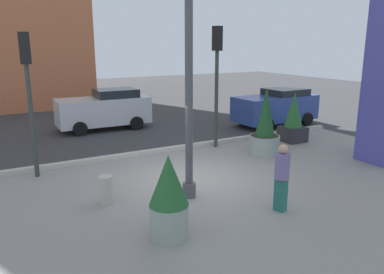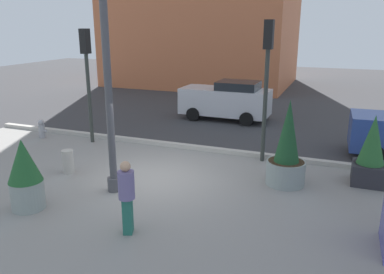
{
  "view_description": "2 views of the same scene",
  "coord_description": "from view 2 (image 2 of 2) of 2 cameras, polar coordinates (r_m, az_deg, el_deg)",
  "views": [
    {
      "loc": [
        -5.24,
        -9.62,
        4.05
      ],
      "look_at": [
        0.82,
        1.26,
        0.97
      ],
      "focal_mm": 35.87,
      "sensor_mm": 36.0,
      "label": 1
    },
    {
      "loc": [
        5.06,
        -9.75,
        4.52
      ],
      "look_at": [
        0.89,
        0.96,
        1.15
      ],
      "focal_mm": 36.37,
      "sensor_mm": 36.0,
      "label": 2
    }
  ],
  "objects": [
    {
      "name": "lamp_post",
      "position": [
        10.4,
        -12.22,
        7.75
      ],
      "size": [
        0.44,
        0.44,
        6.23
      ],
      "color": "#4C4C51",
      "rests_on": "ground_plane"
    },
    {
      "name": "concrete_bollard",
      "position": [
        12.75,
        -17.71,
        -3.46
      ],
      "size": [
        0.36,
        0.36,
        0.75
      ],
      "primitive_type": "cylinder",
      "color": "#B2ADA3",
      "rests_on": "ground_plane"
    },
    {
      "name": "plaza_pavement",
      "position": [
        10.3,
        -10.83,
        -10.01
      ],
      "size": [
        18.0,
        10.0,
        0.02
      ],
      "primitive_type": "cube",
      "color": "gray",
      "rests_on": "ground_plane"
    },
    {
      "name": "potted_plant_curbside",
      "position": [
        12.27,
        24.78,
        -2.25
      ],
      "size": [
        0.93,
        0.93,
        2.07
      ],
      "color": "#2D2D33",
      "rests_on": "ground_plane"
    },
    {
      "name": "curb_strip",
      "position": [
        14.52,
        -0.19,
        -1.47
      ],
      "size": [
        18.0,
        0.24,
        0.16
      ],
      "primitive_type": "cube",
      "color": "#B7B2A8",
      "rests_on": "ground_plane"
    },
    {
      "name": "ground_plane",
      "position": [
        15.33,
        1.01,
        -0.82
      ],
      "size": [
        60.0,
        60.0,
        0.0
      ],
      "primitive_type": "plane",
      "color": "#38383A"
    },
    {
      "name": "fire_hydrant",
      "position": [
        17.04,
        -21.18,
        1.1
      ],
      "size": [
        0.36,
        0.26,
        0.75
      ],
      "color": "#99999E",
      "rests_on": "ground_plane"
    },
    {
      "name": "traffic_light_corner",
      "position": [
        15.32,
        -15.13,
        9.89
      ],
      "size": [
        0.28,
        0.42,
        4.34
      ],
      "color": "#333833",
      "rests_on": "ground_plane"
    },
    {
      "name": "traffic_light_far_side",
      "position": [
        12.83,
        10.94,
        9.79
      ],
      "size": [
        0.28,
        0.42,
        4.64
      ],
      "color": "#333833",
      "rests_on": "ground_plane"
    },
    {
      "name": "car_far_lane",
      "position": [
        18.93,
        5.06,
        5.41
      ],
      "size": [
        4.29,
        2.03,
        1.89
      ],
      "color": "silver",
      "rests_on": "ground_plane"
    },
    {
      "name": "potted_plant_near_left",
      "position": [
        11.43,
        13.74,
        -2.15
      ],
      "size": [
        1.12,
        1.12,
        2.51
      ],
      "color": "gray",
      "rests_on": "ground_plane"
    },
    {
      "name": "pedestrian_by_curb",
      "position": [
        8.67,
        -9.56,
        -8.24
      ],
      "size": [
        0.46,
        0.46,
        1.71
      ],
      "color": "#236656",
      "rests_on": "ground_plane"
    },
    {
      "name": "potted_plant_by_pillar",
      "position": [
        10.51,
        -23.28,
        -5.08
      ],
      "size": [
        0.84,
        0.84,
        1.84
      ],
      "color": "gray",
      "rests_on": "ground_plane"
    }
  ]
}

